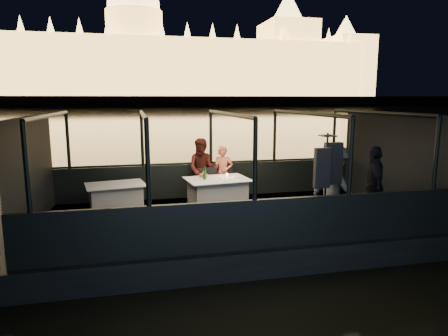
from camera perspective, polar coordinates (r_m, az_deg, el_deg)
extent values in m
plane|color=black|center=(88.51, -11.56, 7.69)|extent=(500.00, 500.00, 0.00)
cube|color=black|center=(9.21, 0.56, -9.96)|extent=(8.60, 4.40, 1.00)
cube|color=black|center=(9.06, 0.56, -7.11)|extent=(8.00, 4.00, 0.04)
cube|color=black|center=(10.84, -1.87, -1.70)|extent=(8.00, 0.08, 0.90)
cube|color=black|center=(7.08, 4.34, -8.07)|extent=(8.00, 0.08, 0.90)
cube|color=#423D33|center=(218.45, -12.39, 9.13)|extent=(400.00, 140.00, 6.00)
cube|color=silver|center=(9.48, -0.95, -3.80)|extent=(1.57, 1.23, 0.77)
cube|color=white|center=(9.55, -15.17, -4.05)|extent=(1.45, 1.16, 0.69)
cube|color=black|center=(10.17, -1.91, -2.48)|extent=(0.44, 0.44, 0.87)
cube|color=black|center=(10.37, 0.40, -2.24)|extent=(0.51, 0.51, 0.83)
imported|color=#E76C54|center=(10.40, -0.15, -0.51)|extent=(0.59, 0.48, 1.42)
imported|color=#411712|center=(10.40, -3.08, -0.53)|extent=(0.93, 0.81, 1.62)
imported|color=silver|center=(8.52, 15.46, -2.53)|extent=(0.99, 1.26, 1.71)
imported|color=black|center=(8.96, 20.58, -2.20)|extent=(0.74, 1.06, 1.67)
cylinder|color=#163B15|center=(9.30, -2.80, -0.74)|extent=(0.08, 0.08, 0.32)
cylinder|color=brown|center=(9.61, -2.98, -1.06)|extent=(0.22, 0.22, 0.08)
cylinder|color=#FF9B3F|center=(9.63, 0.43, -1.03)|extent=(0.07, 0.07, 0.07)
cylinder|color=white|center=(9.57, 1.94, -1.30)|extent=(0.23, 0.23, 0.01)
cylinder|color=white|center=(9.72, -2.95, -1.13)|extent=(0.29, 0.29, 0.01)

